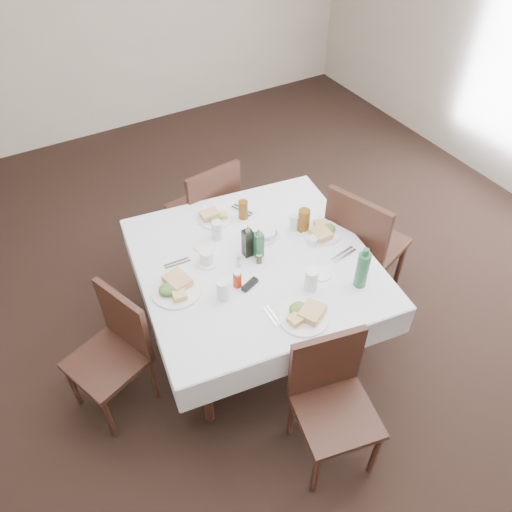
# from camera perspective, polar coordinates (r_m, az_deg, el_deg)

# --- Properties ---
(ground_plane) EXTENTS (7.00, 7.00, 0.00)m
(ground_plane) POSITION_cam_1_polar(r_m,az_deg,el_deg) (3.78, 1.52, -8.74)
(ground_plane) COLOR black
(room_shell) EXTENTS (6.04, 7.04, 2.80)m
(room_shell) POSITION_cam_1_polar(r_m,az_deg,el_deg) (2.63, 2.22, 14.56)
(room_shell) COLOR #BFB4A2
(room_shell) RESTS_ON ground
(dining_table) EXTENTS (1.65, 1.65, 0.76)m
(dining_table) POSITION_cam_1_polar(r_m,az_deg,el_deg) (3.25, -0.13, -1.37)
(dining_table) COLOR black
(dining_table) RESTS_ON ground
(chair_north) EXTENTS (0.51, 0.51, 0.96)m
(chair_north) POSITION_cam_1_polar(r_m,az_deg,el_deg) (3.97, -5.52, 5.50)
(chair_north) COLOR black
(chair_north) RESTS_ON ground
(chair_south) EXTENTS (0.51, 0.51, 0.90)m
(chair_south) POSITION_cam_1_polar(r_m,az_deg,el_deg) (2.92, 8.56, -15.30)
(chair_south) COLOR black
(chair_south) RESTS_ON ground
(chair_east) EXTENTS (0.62, 0.62, 1.03)m
(chair_east) POSITION_cam_1_polar(r_m,az_deg,el_deg) (3.67, 11.95, 1.64)
(chair_east) COLOR black
(chair_east) RESTS_ON ground
(chair_west) EXTENTS (0.54, 0.54, 0.88)m
(chair_west) POSITION_cam_1_polar(r_m,az_deg,el_deg) (3.20, -15.75, -9.85)
(chair_west) COLOR black
(chair_west) RESTS_ON ground
(meal_north) EXTENTS (0.24, 0.24, 0.05)m
(meal_north) POSITION_cam_1_polar(r_m,az_deg,el_deg) (3.50, -4.79, 4.46)
(meal_north) COLOR white
(meal_north) RESTS_ON dining_table
(meal_south) EXTENTS (0.29, 0.29, 0.06)m
(meal_south) POSITION_cam_1_polar(r_m,az_deg,el_deg) (2.88, 5.56, -6.65)
(meal_south) COLOR white
(meal_south) RESTS_ON dining_table
(meal_east) EXTENTS (0.27, 0.27, 0.06)m
(meal_east) POSITION_cam_1_polar(r_m,az_deg,el_deg) (3.40, 7.60, 2.83)
(meal_east) COLOR white
(meal_east) RESTS_ON dining_table
(meal_west) EXTENTS (0.30, 0.30, 0.07)m
(meal_west) POSITION_cam_1_polar(r_m,az_deg,el_deg) (3.04, -9.18, -3.59)
(meal_west) COLOR white
(meal_west) RESTS_ON dining_table
(side_plate_a) EXTENTS (0.15, 0.15, 0.01)m
(side_plate_a) POSITION_cam_1_polar(r_m,az_deg,el_deg) (3.31, -5.87, 1.22)
(side_plate_a) COLOR white
(side_plate_a) RESTS_ON dining_table
(side_plate_b) EXTENTS (0.14, 0.14, 0.01)m
(side_plate_b) POSITION_cam_1_polar(r_m,az_deg,el_deg) (3.14, 7.41, -1.97)
(side_plate_b) COLOR white
(side_plate_b) RESTS_ON dining_table
(water_n) EXTENTS (0.07, 0.07, 0.13)m
(water_n) POSITION_cam_1_polar(r_m,az_deg,el_deg) (3.32, -4.46, 2.97)
(water_n) COLOR silver
(water_n) RESTS_ON dining_table
(water_s) EXTENTS (0.08, 0.08, 0.15)m
(water_s) POSITION_cam_1_polar(r_m,az_deg,el_deg) (2.99, 6.34, -2.74)
(water_s) COLOR silver
(water_s) RESTS_ON dining_table
(water_e) EXTENTS (0.06, 0.06, 0.11)m
(water_e) POSITION_cam_1_polar(r_m,az_deg,el_deg) (3.40, 4.41, 3.86)
(water_e) COLOR silver
(water_e) RESTS_ON dining_table
(water_w) EXTENTS (0.07, 0.07, 0.14)m
(water_w) POSITION_cam_1_polar(r_m,az_deg,el_deg) (2.93, -3.81, -3.89)
(water_w) COLOR silver
(water_w) RESTS_ON dining_table
(iced_tea_a) EXTENTS (0.07, 0.07, 0.14)m
(iced_tea_a) POSITION_cam_1_polar(r_m,az_deg,el_deg) (3.48, -1.47, 5.31)
(iced_tea_a) COLOR brown
(iced_tea_a) RESTS_ON dining_table
(iced_tea_b) EXTENTS (0.08, 0.08, 0.17)m
(iced_tea_b) POSITION_cam_1_polar(r_m,az_deg,el_deg) (3.38, 5.48, 4.08)
(iced_tea_b) COLOR brown
(iced_tea_b) RESTS_ON dining_table
(bread_basket) EXTENTS (0.19, 0.19, 0.06)m
(bread_basket) POSITION_cam_1_polar(r_m,az_deg,el_deg) (3.35, 0.78, 2.65)
(bread_basket) COLOR silver
(bread_basket) RESTS_ON dining_table
(oil_cruet_dark) EXTENTS (0.06, 0.06, 0.25)m
(oil_cruet_dark) POSITION_cam_1_polar(r_m,az_deg,el_deg) (3.17, -0.95, 1.62)
(oil_cruet_dark) COLOR black
(oil_cruet_dark) RESTS_ON dining_table
(oil_cruet_green) EXTENTS (0.06, 0.06, 0.23)m
(oil_cruet_green) POSITION_cam_1_polar(r_m,az_deg,el_deg) (3.16, 0.26, 1.40)
(oil_cruet_green) COLOR #27643C
(oil_cruet_green) RESTS_ON dining_table
(ketchup_bottle) EXTENTS (0.05, 0.05, 0.11)m
(ketchup_bottle) POSITION_cam_1_polar(r_m,az_deg,el_deg) (3.01, -2.15, -2.71)
(ketchup_bottle) COLOR #B22209
(ketchup_bottle) RESTS_ON dining_table
(salt_shaker) EXTENTS (0.03, 0.03, 0.07)m
(salt_shaker) POSITION_cam_1_polar(r_m,az_deg,el_deg) (3.14, -2.00, -0.73)
(salt_shaker) COLOR white
(salt_shaker) RESTS_ON dining_table
(pepper_shaker) EXTENTS (0.04, 0.04, 0.08)m
(pepper_shaker) POSITION_cam_1_polar(r_m,az_deg,el_deg) (3.16, 0.35, -0.21)
(pepper_shaker) COLOR #443722
(pepper_shaker) RESTS_ON dining_table
(coffee_mug) EXTENTS (0.14, 0.14, 0.10)m
(coffee_mug) POSITION_cam_1_polar(r_m,az_deg,el_deg) (3.17, -5.68, -0.18)
(coffee_mug) COLOR white
(coffee_mug) RESTS_ON dining_table
(sunglasses) EXTENTS (0.13, 0.08, 0.03)m
(sunglasses) POSITION_cam_1_polar(r_m,az_deg,el_deg) (3.03, -0.70, -3.27)
(sunglasses) COLOR black
(sunglasses) RESTS_ON dining_table
(green_bottle) EXTENTS (0.08, 0.08, 0.29)m
(green_bottle) POSITION_cam_1_polar(r_m,az_deg,el_deg) (3.03, 12.05, -1.51)
(green_bottle) COLOR #27643C
(green_bottle) RESTS_ON dining_table
(sugar_caddy) EXTENTS (0.11, 0.09, 0.05)m
(sugar_caddy) POSITION_cam_1_polar(r_m,az_deg,el_deg) (3.33, 6.71, 1.90)
(sugar_caddy) COLOR white
(sugar_caddy) RESTS_ON dining_table
(cutlery_n) EXTENTS (0.10, 0.18, 0.01)m
(cutlery_n) POSITION_cam_1_polar(r_m,az_deg,el_deg) (3.58, -1.58, 5.24)
(cutlery_n) COLOR silver
(cutlery_n) RESTS_ON dining_table
(cutlery_s) EXTENTS (0.04, 0.16, 0.01)m
(cutlery_s) POSITION_cam_1_polar(r_m,az_deg,el_deg) (2.89, 1.83, -6.84)
(cutlery_s) COLOR silver
(cutlery_s) RESTS_ON dining_table
(cutlery_e) EXTENTS (0.20, 0.08, 0.01)m
(cutlery_e) POSITION_cam_1_polar(r_m,az_deg,el_deg) (3.28, 9.95, 0.14)
(cutlery_e) COLOR silver
(cutlery_e) RESTS_ON dining_table
(cutlery_w) EXTENTS (0.17, 0.05, 0.01)m
(cutlery_w) POSITION_cam_1_polar(r_m,az_deg,el_deg) (3.21, -9.00, -0.82)
(cutlery_w) COLOR silver
(cutlery_w) RESTS_ON dining_table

